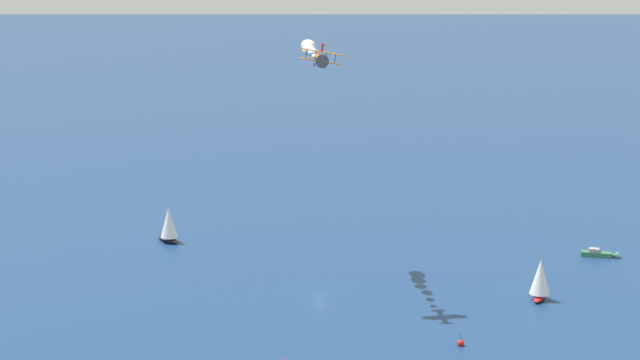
{
  "coord_description": "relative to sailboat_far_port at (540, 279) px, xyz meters",
  "views": [
    {
      "loc": [
        6.16,
        170.26,
        60.17
      ],
      "look_at": [
        0.0,
        0.0,
        21.1
      ],
      "focal_mm": 55.62,
      "sensor_mm": 36.0,
      "label": 1
    }
  ],
  "objects": [
    {
      "name": "sailboat_far_port",
      "position": [
        0.0,
        0.0,
        0.0
      ],
      "size": [
        4.73,
        6.67,
        8.39
      ],
      "color": "#B21E1E",
      "rests_on": "ground_plane"
    },
    {
      "name": "motorboat_ahead",
      "position": [
        -19.02,
        -24.78,
        -3.26
      ],
      "size": [
        7.53,
        3.97,
        2.12
      ],
      "color": "#33704C",
      "rests_on": "ground_plane"
    },
    {
      "name": "ground_plane",
      "position": [
        38.94,
        -4.64,
        -3.83
      ],
      "size": [
        2000.0,
        2000.0,
        0.0
      ],
      "primitive_type": "plane",
      "color": "navy"
    },
    {
      "name": "sailboat_trailing",
      "position": [
        69.92,
        -38.41,
        0.05
      ],
      "size": [
        5.99,
        5.94,
        8.5
      ],
      "color": "black",
      "rests_on": "ground_plane"
    },
    {
      "name": "smoke_trail_lead",
      "position": [
        40.3,
        -23.08,
        38.62
      ],
      "size": [
        3.57,
        20.9,
        3.23
      ],
      "color": "white"
    },
    {
      "name": "marker_buoy",
      "position": [
        17.71,
        20.64,
        -3.44
      ],
      "size": [
        1.1,
        1.1,
        2.1
      ],
      "color": "red",
      "rests_on": "ground_plane"
    },
    {
      "name": "wingwalker_lead",
      "position": [
        38.51,
        -4.38,
        40.81
      ],
      "size": [
        1.49,
        0.23,
        1.53
      ],
      "color": "red"
    },
    {
      "name": "biplane_lead",
      "position": [
        38.89,
        -4.36,
        38.69
      ],
      "size": [
        7.47,
        6.85,
        3.67
      ],
      "color": "orange"
    }
  ]
}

